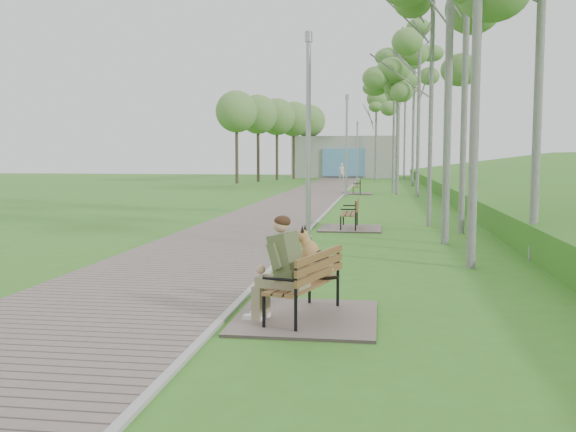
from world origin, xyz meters
name	(u,v)px	position (x,y,z in m)	size (l,w,h in m)	color
ground	(278,263)	(0.00, 0.00, 0.00)	(120.00, 120.00, 0.00)	#3B6E21
walkway	(310,195)	(-1.75, 21.50, 0.02)	(3.50, 67.00, 0.04)	#6F615A
kerb	(342,196)	(0.00, 21.50, 0.03)	(0.10, 67.00, 0.05)	#999993
building_north	(345,157)	(-1.50, 50.97, 1.99)	(10.00, 5.20, 4.00)	#9E9E99
bench_main	(299,286)	(0.97, -4.32, 0.45)	(1.83, 2.03, 1.60)	#6F615A
bench_second	(349,222)	(1.11, 6.17, 0.20)	(1.78, 1.97, 1.09)	#6F615A
bench_third	(357,191)	(0.68, 23.49, 0.19)	(1.66, 1.84, 1.02)	#6F615A
lamp_post_near	(308,148)	(0.36, 2.17, 2.29)	(0.19, 0.19, 4.91)	#95989D
lamp_post_second	(347,149)	(0.21, 21.32, 2.47)	(0.20, 0.20, 5.30)	#95989D
lamp_post_third	(357,157)	(0.41, 30.90, 2.06)	(0.17, 0.17, 4.40)	#95989D
pedestrian_near	(342,172)	(-1.38, 43.22, 0.74)	(0.54, 0.35, 1.48)	silver
birch_mid_a	(433,34)	(3.46, 7.37, 5.72)	(2.39, 2.39, 7.28)	silver
birch_mid_c	(399,69)	(2.88, 23.02, 6.74)	(2.68, 2.68, 8.59)	silver
birch_far_a	(420,49)	(3.87, 21.24, 7.51)	(2.76, 2.76, 9.57)	silver
birch_far_b	(395,69)	(2.69, 24.91, 7.01)	(2.41, 2.41, 8.93)	silver
birch_far_c	(414,75)	(4.18, 33.06, 7.65)	(2.44, 2.44, 9.74)	silver
birch_distant_a	(376,109)	(1.56, 41.22, 5.97)	(2.53, 2.53, 7.60)	silver
birch_distant_b	(406,82)	(4.07, 46.45, 8.67)	(2.69, 2.69, 11.04)	silver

